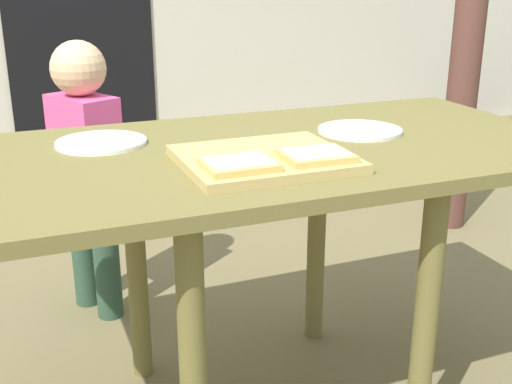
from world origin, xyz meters
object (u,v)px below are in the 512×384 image
object	(u,v)px
plate_white_right	(360,130)
plate_white_left	(101,142)
cutting_board	(264,159)
dining_table	(269,182)
child_left	(87,162)
pizza_slice_near_right	(316,155)
pizza_slice_near_left	(239,164)

from	to	relation	value
plate_white_right	plate_white_left	bearing A→B (deg)	169.09
plate_white_right	cutting_board	bearing A→B (deg)	-152.89
dining_table	child_left	xyz separation A→B (m)	(-0.36, 0.74, -0.11)
dining_table	pizza_slice_near_right	bearing A→B (deg)	-83.84
cutting_board	child_left	bearing A→B (deg)	108.22
pizza_slice_near_right	plate_white_left	xyz separation A→B (m)	(-0.40, 0.38, -0.03)
plate_white_right	child_left	world-z (taller)	child_left
plate_white_left	cutting_board	bearing A→B (deg)	-44.55
dining_table	cutting_board	bearing A→B (deg)	-116.83
pizza_slice_near_right	child_left	xyz separation A→B (m)	(-0.38, 0.95, -0.23)
dining_table	plate_white_right	bearing A→B (deg)	9.05
pizza_slice_near_left	plate_white_left	distance (m)	0.44
pizza_slice_near_right	child_left	world-z (taller)	child_left
cutting_board	plate_white_right	world-z (taller)	cutting_board
cutting_board	plate_white_right	xyz separation A→B (m)	(0.35, 0.18, -0.01)
cutting_board	pizza_slice_near_left	bearing A→B (deg)	-138.32
cutting_board	plate_white_right	distance (m)	0.39
plate_white_left	child_left	xyz separation A→B (m)	(0.02, 0.57, -0.21)
pizza_slice_near_left	pizza_slice_near_right	world-z (taller)	same
plate_white_right	dining_table	bearing A→B (deg)	-170.95
plate_white_left	plate_white_right	size ratio (longest dim) A/B	1.00
pizza_slice_near_right	child_left	size ratio (longest dim) A/B	0.16
dining_table	cutting_board	distance (m)	0.18
dining_table	pizza_slice_near_right	distance (m)	0.25
plate_white_left	plate_white_right	xyz separation A→B (m)	(0.66, -0.13, 0.00)
dining_table	child_left	size ratio (longest dim) A/B	1.61
dining_table	pizza_slice_near_left	distance (m)	0.29
plate_white_right	child_left	xyz separation A→B (m)	(-0.64, 0.69, -0.21)
plate_white_left	plate_white_right	distance (m)	0.67
pizza_slice_near_left	plate_white_left	world-z (taller)	pizza_slice_near_left
cutting_board	pizza_slice_near_right	xyz separation A→B (m)	(0.09, -0.08, 0.02)
dining_table	plate_white_right	xyz separation A→B (m)	(0.28, 0.04, 0.10)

